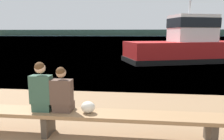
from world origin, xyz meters
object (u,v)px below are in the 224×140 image
object	(u,v)px
person_right	(62,93)
shopping_bag	(88,107)
person_left	(42,90)
tugboat_red	(187,47)
bench_main	(48,115)

from	to	relation	value
person_right	shopping_bag	size ratio (longest dim) A/B	3.31
person_left	person_right	world-z (taller)	person_left
tugboat_red	person_right	bearing A→B (deg)	138.97
person_right	tugboat_red	distance (m)	13.49
shopping_bag	bench_main	bearing A→B (deg)	178.85
bench_main	person_right	xyz separation A→B (m)	(0.32, 0.00, 0.47)
bench_main	tugboat_red	world-z (taller)	tugboat_red
bench_main	tugboat_red	size ratio (longest dim) A/B	0.73
person_left	person_right	bearing A→B (deg)	0.40
bench_main	person_right	bearing A→B (deg)	0.48
shopping_bag	tugboat_red	bearing A→B (deg)	69.78
person_left	person_right	size ratio (longest dim) A/B	1.10
bench_main	person_right	distance (m)	0.57
bench_main	person_left	size ratio (longest dim) A/B	6.96
tugboat_red	bench_main	bearing A→B (deg)	137.74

